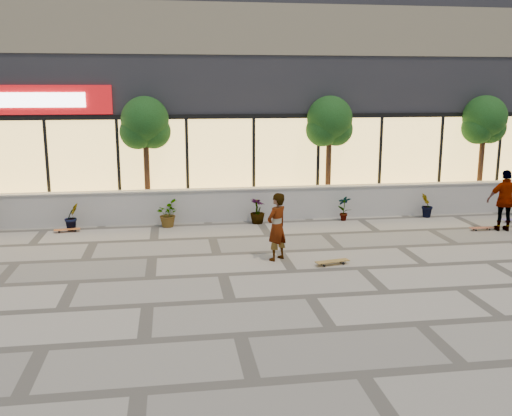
{
  "coord_description": "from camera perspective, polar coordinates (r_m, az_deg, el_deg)",
  "views": [
    {
      "loc": [
        -2.71,
        -10.72,
        4.19
      ],
      "look_at": [
        -0.71,
        2.71,
        1.3
      ],
      "focal_mm": 40.0,
      "sensor_mm": 36.0,
      "label": 1
    }
  ],
  "objects": [
    {
      "name": "ground",
      "position": [
        11.83,
        5.39,
        -8.79
      ],
      "size": [
        80.0,
        80.0,
        0.0
      ],
      "primitive_type": "plane",
      "color": "#A59E8F",
      "rests_on": "ground"
    },
    {
      "name": "planter_wall",
      "position": [
        18.3,
        0.2,
        0.46
      ],
      "size": [
        22.0,
        0.42,
        1.04
      ],
      "color": "#BCB9B2",
      "rests_on": "ground"
    },
    {
      "name": "retail_building",
      "position": [
        23.37,
        -1.88,
        12.15
      ],
      "size": [
        24.0,
        9.17,
        8.5
      ],
      "color": "#27272C",
      "rests_on": "ground"
    },
    {
      "name": "shrub_b",
      "position": [
        17.84,
        -17.93,
        -0.83
      ],
      "size": [
        0.57,
        0.57,
        0.81
      ],
      "primitive_type": "imported",
      "rotation": [
        0.0,
        0.0,
        0.82
      ],
      "color": "#163611",
      "rests_on": "ground"
    },
    {
      "name": "shrub_c",
      "position": [
        17.59,
        -8.91,
        -0.56
      ],
      "size": [
        0.68,
        0.77,
        0.81
      ],
      "primitive_type": "imported",
      "rotation": [
        0.0,
        0.0,
        1.64
      ],
      "color": "#163611",
      "rests_on": "ground"
    },
    {
      "name": "shrub_d",
      "position": [
        17.78,
        0.15,
        -0.28
      ],
      "size": [
        0.64,
        0.64,
        0.81
      ],
      "primitive_type": "imported",
      "rotation": [
        0.0,
        0.0,
        2.46
      ],
      "color": "#163611",
      "rests_on": "ground"
    },
    {
      "name": "shrub_e",
      "position": [
        18.4,
        8.8,
        -0.0
      ],
      "size": [
        0.46,
        0.35,
        0.81
      ],
      "primitive_type": "imported",
      "rotation": [
        0.0,
        0.0,
        3.28
      ],
      "color": "#163611",
      "rests_on": "ground"
    },
    {
      "name": "shrub_f",
      "position": [
        19.41,
        16.72,
        0.25
      ],
      "size": [
        0.55,
        0.57,
        0.81
      ],
      "primitive_type": "imported",
      "rotation": [
        0.0,
        0.0,
        4.1
      ],
      "color": "#163611",
      "rests_on": "ground"
    },
    {
      "name": "tree_midwest",
      "position": [
        18.48,
        -11.03,
        8.06
      ],
      "size": [
        1.6,
        1.5,
        3.92
      ],
      "color": "#3F2216",
      "rests_on": "ground"
    },
    {
      "name": "tree_mideast",
      "position": [
        19.19,
        7.36,
        8.32
      ],
      "size": [
        1.6,
        1.5,
        3.92
      ],
      "color": "#3F2216",
      "rests_on": "ground"
    },
    {
      "name": "tree_east",
      "position": [
        21.35,
        21.86,
        7.93
      ],
      "size": [
        1.6,
        1.5,
        3.92
      ],
      "color": "#3F2216",
      "rests_on": "ground"
    },
    {
      "name": "skater_center",
      "position": [
        13.95,
        2.09,
        -1.89
      ],
      "size": [
        0.73,
        0.7,
        1.68
      ],
      "primitive_type": "imported",
      "rotation": [
        0.0,
        0.0,
        3.82
      ],
      "color": "white",
      "rests_on": "ground"
    },
    {
      "name": "skater_right_near",
      "position": [
        18.33,
        23.68,
        0.69
      ],
      "size": [
        1.14,
        0.65,
        1.82
      ],
      "primitive_type": "imported",
      "rotation": [
        0.0,
        0.0,
        2.94
      ],
      "color": "silver",
      "rests_on": "ground"
    },
    {
      "name": "skateboard_center",
      "position": [
        13.87,
        7.64,
        -5.32
      ],
      "size": [
        0.87,
        0.39,
        0.1
      ],
      "rotation": [
        0.0,
        0.0,
        0.21
      ],
      "color": "olive",
      "rests_on": "ground"
    },
    {
      "name": "skateboard_left",
      "position": [
        17.69,
        -18.37,
        -2.07
      ],
      "size": [
        0.76,
        0.3,
        0.09
      ],
      "rotation": [
        0.0,
        0.0,
        0.15
      ],
      "color": "#D06327",
      "rests_on": "ground"
    },
    {
      "name": "skateboard_right_near",
      "position": [
        18.3,
        21.65,
        -1.86
      ],
      "size": [
        0.73,
        0.21,
        0.09
      ],
      "rotation": [
        0.0,
        0.0,
        0.03
      ],
      "color": "brown",
      "rests_on": "ground"
    }
  ]
}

